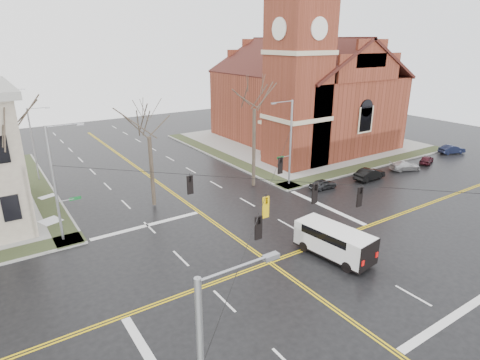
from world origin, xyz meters
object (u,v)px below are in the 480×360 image
parked_car_c (405,166)px  tree_ne (254,104)px  streetlight_north_b (14,114)px  church (302,87)px  streetlight_north_a (34,142)px  tree_nw_near (149,132)px  parked_car_b (369,174)px  parked_car_a (323,184)px  signal_pole_ne (289,141)px  signal_pole_nw (56,181)px  cargo_van (331,239)px  parked_car_e (452,149)px  parked_car_d (427,159)px

parked_car_c → tree_ne: 20.98m
streetlight_north_b → church: bearing=-33.2°
church → streetlight_north_a: church is taller
tree_nw_near → parked_car_b: bearing=-15.3°
parked_car_a → tree_nw_near: size_ratio=0.31×
tree_nw_near → tree_ne: (10.92, -0.86, 1.71)m
parked_car_a → parked_car_c: size_ratio=0.84×
signal_pole_ne → streetlight_north_a: size_ratio=1.12×
streetlight_north_a → parked_car_a: streetlight_north_a is taller
signal_pole_nw → tree_ne: 19.84m
tree_nw_near → signal_pole_ne: bearing=-10.4°
signal_pole_nw → parked_car_b: (31.46, -3.68, -4.29)m
parked_car_a → church: bearing=-32.4°
signal_pole_nw → church: bearing=20.2°
signal_pole_ne → parked_car_b: signal_pole_ne is taller
church → cargo_van: size_ratio=4.53×
signal_pole_ne → streetlight_north_b: signal_pole_ne is taller
parked_car_e → tree_nw_near: 42.14m
streetlight_north_a → parked_car_b: 37.01m
streetlight_north_a → parked_car_a: (24.37, -19.39, -3.94)m
streetlight_north_b → tree_nw_near: tree_nw_near is taller
parked_car_b → parked_car_c: size_ratio=1.08×
church → cargo_van: (-20.44, -26.43, -7.13)m
signal_pole_ne → signal_pole_nw: bearing=180.0°
parked_car_a → tree_nw_near: bearing=73.6°
streetlight_north_b → tree_nw_near: (7.78, -33.88, 2.67)m
signal_pole_nw → parked_car_d: (42.54, -3.58, -4.42)m
cargo_van → parked_car_e: cargo_van is taller
cargo_van → parked_car_c: 24.08m
church → cargo_van: bearing=-127.7°
church → tree_nw_near: bearing=-158.9°
signal_pole_nw → streetlight_north_a: (0.67, 16.50, -0.48)m
cargo_van → parked_car_c: size_ratio=1.64×
parked_car_b → signal_pole_ne: bearing=65.1°
parked_car_b → parked_car_e: parked_car_b is taller
signal_pole_ne → parked_car_b: bearing=-22.6°
parked_car_e → tree_nw_near: (-41.28, 5.37, 6.55)m
streetlight_north_b → signal_pole_nw: bearing=-91.0°
signal_pole_ne → streetlight_north_a: 27.48m
cargo_van → signal_pole_ne: bearing=54.5°
signal_pole_ne → cargo_van: 15.33m
parked_car_b → parked_car_c: parked_car_b is taller
church → signal_pole_nw: bearing=-159.8°
parked_car_e → church: bearing=58.4°
parked_car_a → tree_ne: bearing=52.6°
parked_car_e → tree_nw_near: tree_nw_near is taller
tree_nw_near → parked_car_a: bearing=-18.4°
church → signal_pole_nw: size_ratio=3.06×
parked_car_c → tree_nw_near: (-29.37, 6.41, 6.60)m
streetlight_north_a → parked_car_e: streetlight_north_a is taller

